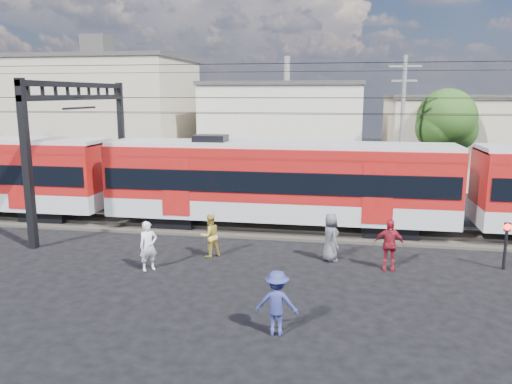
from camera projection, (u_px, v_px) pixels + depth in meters
ground at (253, 297)px, 15.95m from camera, size 120.00×120.00×0.00m
track_bed at (283, 229)px, 23.67m from camera, size 70.00×3.40×0.12m
rail_near at (281, 231)px, 22.92m from camera, size 70.00×0.12×0.12m
rail_far at (285, 223)px, 24.37m from camera, size 70.00×0.12×0.12m
commuter_train at (282, 181)px, 23.23m from camera, size 50.30×3.08×4.17m
catenary at (106, 120)px, 24.13m from camera, size 70.00×9.30×7.52m
building_west at (101, 115)px, 41.09m from camera, size 14.28×10.20×9.30m
building_midwest at (286, 127)px, 41.68m from camera, size 12.24×12.24×7.30m
building_mideast at (501, 139)px, 36.21m from camera, size 16.32×10.20×6.30m
utility_pole_mid at (402, 127)px, 28.57m from camera, size 1.80×0.24×8.50m
tree_near at (449, 122)px, 31.01m from camera, size 3.82×3.64×6.72m
pedestrian_a at (148, 246)px, 18.21m from camera, size 0.79×0.77×1.83m
pedestrian_b at (210, 236)px, 19.72m from camera, size 1.06×1.05×1.73m
pedestrian_c at (277, 303)px, 13.29m from camera, size 1.16×0.67×1.79m
pedestrian_d at (389, 245)px, 18.23m from camera, size 1.15×0.56×1.91m
pedestrian_e at (330, 237)px, 19.22m from camera, size 0.94×1.08×1.87m
crossing_signal at (506, 237)px, 18.18m from camera, size 0.26×0.26×1.79m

